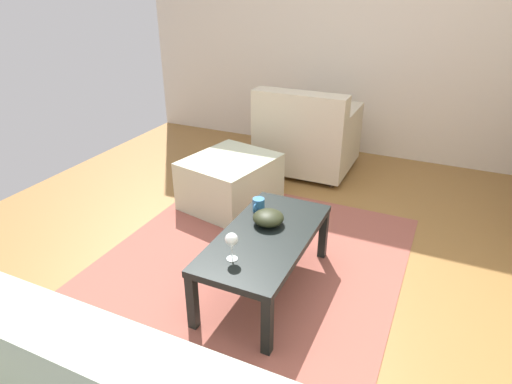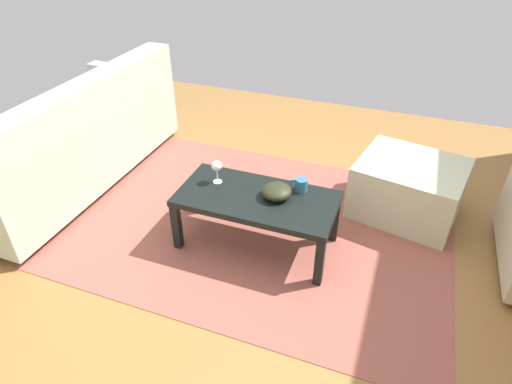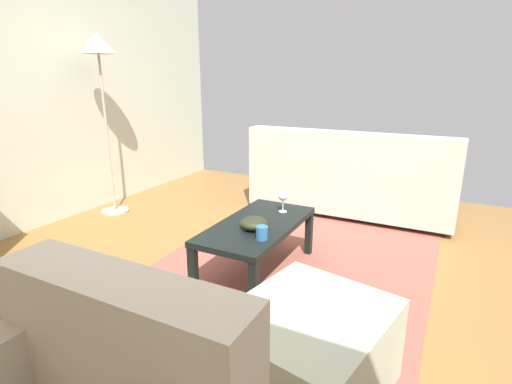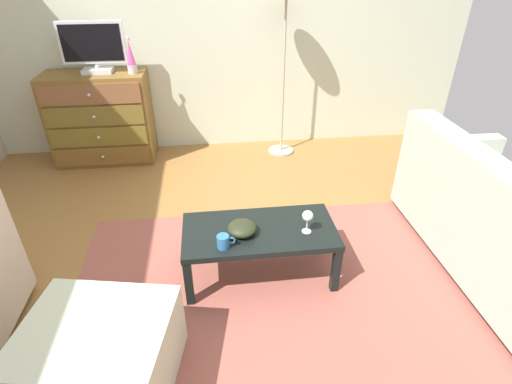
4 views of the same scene
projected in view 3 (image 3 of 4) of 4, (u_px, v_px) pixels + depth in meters
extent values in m
cube|color=olive|center=(247.00, 284.00, 2.72)|extent=(5.38, 5.03, 0.05)
cube|color=beige|center=(10.00, 73.00, 3.32)|extent=(5.38, 0.12, 2.77)
cube|color=#934D42|center=(285.00, 274.00, 2.79)|extent=(2.60, 1.90, 0.01)
cube|color=black|center=(193.00, 272.00, 2.48)|extent=(0.05, 0.05, 0.34)
cube|color=black|center=(260.00, 224.00, 3.27)|extent=(0.05, 0.05, 0.34)
cube|color=black|center=(254.00, 288.00, 2.29)|extent=(0.05, 0.05, 0.34)
cube|color=black|center=(309.00, 233.00, 3.08)|extent=(0.05, 0.05, 0.34)
cube|color=black|center=(257.00, 225.00, 2.73)|extent=(1.00, 0.49, 0.04)
cylinder|color=silver|center=(283.00, 211.00, 2.94)|extent=(0.06, 0.06, 0.00)
cylinder|color=silver|center=(283.00, 205.00, 2.93)|extent=(0.01, 0.01, 0.09)
sphere|color=silver|center=(283.00, 196.00, 2.91)|extent=(0.07, 0.07, 0.07)
cylinder|color=#2B6497|center=(262.00, 233.00, 2.43)|extent=(0.08, 0.08, 0.08)
torus|color=#2B6497|center=(265.00, 229.00, 2.47)|extent=(0.05, 0.01, 0.05)
ellipsoid|color=black|center=(254.00, 223.00, 2.59)|extent=(0.19, 0.19, 0.08)
cylinder|color=#332319|center=(447.00, 211.00, 4.05)|extent=(0.05, 0.05, 0.05)
cylinder|color=#332319|center=(284.00, 189.00, 4.86)|extent=(0.05, 0.05, 0.05)
cylinder|color=#332319|center=(444.00, 234.00, 3.46)|extent=(0.05, 0.05, 0.05)
cylinder|color=#332319|center=(259.00, 204.00, 4.27)|extent=(0.05, 0.05, 0.05)
cube|color=#ADB8A7|center=(352.00, 188.00, 4.10)|extent=(0.85, 1.99, 0.38)
cube|color=#ADB8A7|center=(347.00, 155.00, 3.71)|extent=(0.20, 1.99, 0.43)
cube|color=#ADB8A7|center=(456.00, 170.00, 3.61)|extent=(0.81, 0.12, 0.20)
cube|color=#ADB8A7|center=(272.00, 153.00, 4.43)|extent=(0.81, 0.12, 0.20)
cylinder|color=#A1A653|center=(357.00, 158.00, 4.27)|extent=(0.16, 0.40, 0.16)
cube|color=beige|center=(124.00, 341.00, 1.14)|extent=(0.20, 0.85, 0.40)
cube|color=beige|center=(308.00, 352.00, 1.71)|extent=(0.80, 0.73, 0.41)
cylinder|color=#A59E8C|center=(115.00, 211.00, 4.10)|extent=(0.28, 0.28, 0.02)
cylinder|color=#A59E8C|center=(107.00, 136.00, 3.88)|extent=(0.02, 0.02, 1.54)
cone|color=beige|center=(97.00, 43.00, 3.63)|extent=(0.32, 0.32, 0.18)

